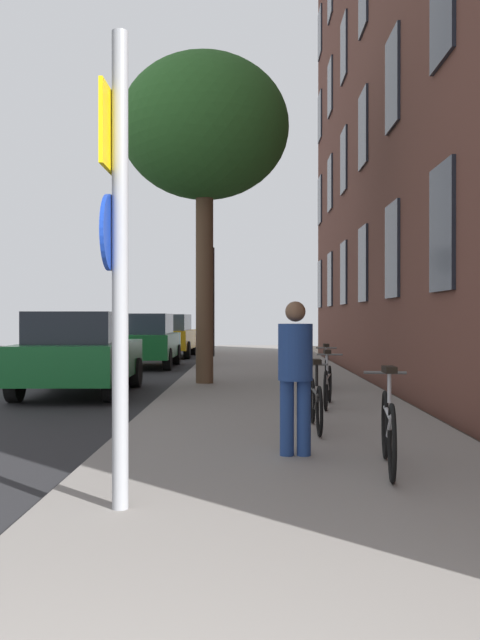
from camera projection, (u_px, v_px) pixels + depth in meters
name	position (u px, v px, depth m)	size (l,w,h in m)	color
ground_plane	(119.00, 383.00, 16.23)	(41.80, 41.80, 0.00)	#332D28
road_asphalt	(28.00, 383.00, 16.26)	(7.00, 38.00, 0.01)	#232326
sidewalk	(271.00, 381.00, 16.18)	(4.20, 38.00, 0.12)	gray
sign_post	(117.00, 244.00, 5.17)	(0.16, 0.60, 3.51)	gray
traffic_light	(210.00, 282.00, 25.16)	(0.43, 0.24, 3.89)	black
tree_near	(205.00, 129.00, 15.02)	(3.61, 3.61, 7.00)	brown
bicycle_0	(388.00, 429.00, 6.49)	(0.42, 1.70, 0.97)	black
bicycle_1	(316.00, 402.00, 8.80)	(0.42, 1.65, 0.89)	black
bicycle_2	(328.00, 384.00, 11.07)	(0.45, 1.62, 0.90)	black
bicycle_3	(326.00, 371.00, 13.83)	(0.42, 1.62, 0.89)	black
bicycle_4	(287.00, 364.00, 15.38)	(0.42, 1.66, 0.96)	black
pedestrian_0	(295.00, 367.00, 7.16)	(0.39, 0.39, 1.57)	navy
car_0	(80.00, 352.00, 13.84)	(1.98, 4.25, 1.62)	#19662D
car_1	(146.00, 340.00, 21.23)	(1.78, 3.93, 1.62)	#19662D
car_2	(169.00, 335.00, 26.79)	(1.88, 4.24, 1.62)	orange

